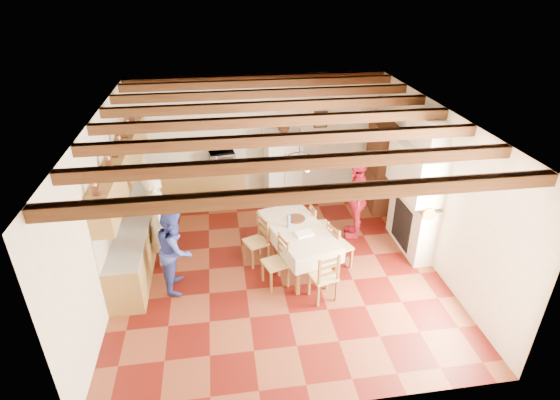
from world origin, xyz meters
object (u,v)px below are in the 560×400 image
(chair_left_near, at_px, (275,262))
(chair_end_far, at_px, (279,216))
(dining_table, at_px, (298,232))
(chair_left_far, at_px, (256,241))
(person_man, at_px, (160,219))
(chair_right_near, at_px, (340,245))
(person_woman_red, at_px, (357,198))
(microwave, at_px, (222,159))
(hutch, at_px, (380,166))
(chair_right_far, at_px, (320,225))
(refrigerator, at_px, (283,165))
(chair_end_near, at_px, (323,275))
(person_woman_blue, at_px, (175,249))

(chair_left_near, distance_m, chair_end_far, 1.68)
(dining_table, relative_size, chair_left_near, 2.14)
(chair_left_far, distance_m, person_man, 1.88)
(chair_left_near, distance_m, chair_left_far, 0.79)
(chair_right_near, bearing_deg, person_woman_red, -50.96)
(dining_table, xyz_separation_m, microwave, (-1.32, 3.01, 0.33))
(microwave, bearing_deg, chair_end_far, -67.29)
(hutch, distance_m, chair_left_far, 3.74)
(chair_right_near, distance_m, chair_right_far, 0.80)
(person_man, bearing_deg, chair_left_near, -118.46)
(chair_left_near, bearing_deg, person_woman_red, 108.07)
(refrigerator, relative_size, person_woman_red, 0.95)
(refrigerator, relative_size, chair_end_far, 1.76)
(chair_left_near, height_order, chair_end_far, same)
(hutch, distance_m, chair_end_near, 3.85)
(chair_left_near, xyz_separation_m, person_woman_red, (1.93, 1.43, 0.41))
(person_woman_red, bearing_deg, person_woman_blue, -56.34)
(chair_end_far, bearing_deg, person_woman_red, -13.64)
(chair_left_near, distance_m, person_woman_red, 2.43)
(person_woman_blue, bearing_deg, dining_table, -79.11)
(hutch, relative_size, person_man, 1.08)
(refrigerator, height_order, chair_end_near, refrigerator)
(chair_left_far, relative_size, person_woman_red, 0.54)
(chair_right_far, bearing_deg, person_woman_red, -74.69)
(chair_left_near, bearing_deg, refrigerator, 150.62)
(person_man, bearing_deg, chair_right_near, -103.04)
(refrigerator, distance_m, chair_right_near, 3.24)
(person_man, bearing_deg, chair_right_far, -89.84)
(chair_right_far, xyz_separation_m, person_man, (-3.16, -0.09, 0.48))
(refrigerator, xyz_separation_m, chair_left_far, (-0.95, -2.78, -0.37))
(chair_end_near, bearing_deg, person_woman_red, -135.96)
(refrigerator, distance_m, microwave, 1.50)
(chair_right_far, height_order, microwave, microwave)
(refrigerator, relative_size, chair_end_near, 1.76)
(person_man, distance_m, person_woman_red, 4.01)
(chair_right_far, height_order, person_woman_blue, person_woman_blue)
(chair_left_far, height_order, chair_right_far, same)
(chair_right_near, relative_size, chair_right_far, 1.00)
(microwave, bearing_deg, chair_right_near, -64.22)
(chair_left_far, distance_m, chair_right_near, 1.61)
(refrigerator, relative_size, microwave, 2.81)
(chair_right_near, distance_m, person_woman_blue, 3.05)
(person_man, height_order, microwave, person_man)
(refrigerator, distance_m, chair_left_near, 3.61)
(dining_table, height_order, microwave, microwave)
(chair_left_near, xyz_separation_m, chair_end_far, (0.31, 1.65, 0.00))
(chair_end_far, distance_m, person_man, 2.50)
(chair_left_near, bearing_deg, chair_right_near, 87.21)
(dining_table, xyz_separation_m, chair_right_far, (0.58, 0.57, -0.25))
(chair_right_far, distance_m, chair_end_far, 0.94)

